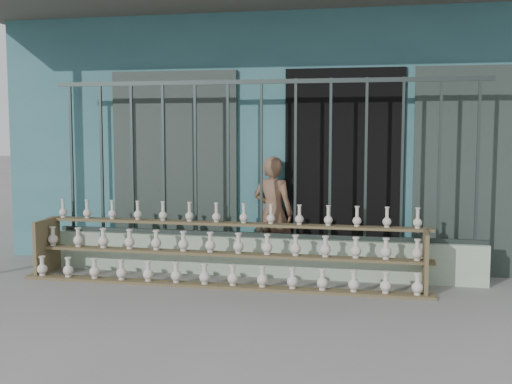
# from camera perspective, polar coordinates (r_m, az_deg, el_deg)

# --- Properties ---
(ground) EXTENTS (60.00, 60.00, 0.00)m
(ground) POSITION_cam_1_polar(r_m,az_deg,el_deg) (6.26, -1.91, -10.04)
(ground) COLOR slate
(workshop_building) EXTENTS (7.40, 6.60, 3.21)m
(workshop_building) POSITION_cam_1_polar(r_m,az_deg,el_deg) (10.19, 3.77, 5.24)
(workshop_building) COLOR #33646C
(workshop_building) RESTS_ON ground
(parapet_wall) EXTENTS (5.00, 0.20, 0.45)m
(parapet_wall) POSITION_cam_1_polar(r_m,az_deg,el_deg) (7.44, 0.48, -5.72)
(parapet_wall) COLOR #A1B99F
(parapet_wall) RESTS_ON ground
(security_fence) EXTENTS (5.00, 0.04, 1.80)m
(security_fence) POSITION_cam_1_polar(r_m,az_deg,el_deg) (7.31, 0.48, 2.95)
(security_fence) COLOR #283330
(security_fence) RESTS_ON parapet_wall
(shelf_rack) EXTENTS (4.50, 0.68, 0.85)m
(shelf_rack) POSITION_cam_1_polar(r_m,az_deg,el_deg) (7.09, -2.85, -5.15)
(shelf_rack) COLOR brown
(shelf_rack) RESTS_ON ground
(elderly_woman) EXTENTS (0.56, 0.43, 1.37)m
(elderly_woman) POSITION_cam_1_polar(r_m,az_deg,el_deg) (7.69, 1.53, -1.89)
(elderly_woman) COLOR brown
(elderly_woman) RESTS_ON ground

